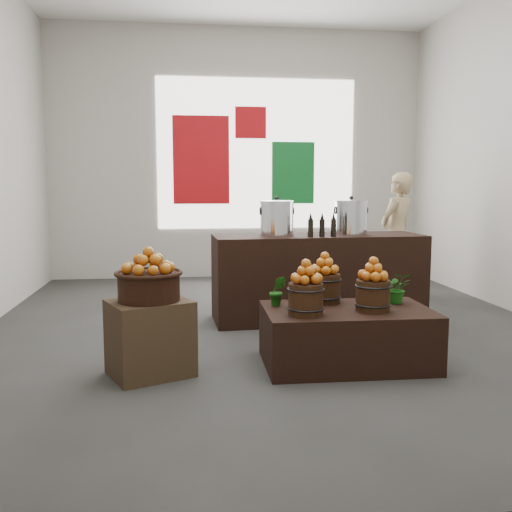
{
  "coord_description": "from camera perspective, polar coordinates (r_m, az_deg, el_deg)",
  "views": [
    {
      "loc": [
        -0.9,
        -5.82,
        1.52
      ],
      "look_at": [
        -0.21,
        -0.4,
        0.83
      ],
      "focal_mm": 40.0,
      "sensor_mm": 36.0,
      "label": 1
    }
  ],
  "objects": [
    {
      "name": "apple_bucket_front_left",
      "position": [
        4.56,
        4.99,
        -4.33
      ],
      "size": [
        0.28,
        0.28,
        0.26
      ],
      "primitive_type": "cylinder",
      "color": "#331F0E",
      "rests_on": "display_table"
    },
    {
      "name": "apples_in_basket",
      "position": [
        4.53,
        -10.73,
        -0.43
      ],
      "size": [
        0.38,
        0.38,
        0.2
      ],
      "primitive_type": null,
      "color": "#8E0A04",
      "rests_on": "wicker_basket"
    },
    {
      "name": "counter",
      "position": [
        6.45,
        6.22,
        -2.12
      ],
      "size": [
        2.37,
        0.85,
        0.96
      ],
      "primitive_type": "cube",
      "rotation": [
        0.0,
        0.0,
        0.05
      ],
      "color": "black",
      "rests_on": "ground"
    },
    {
      "name": "ground",
      "position": [
        6.08,
        1.46,
        -7.26
      ],
      "size": [
        7.0,
        7.0,
        0.0
      ],
      "primitive_type": "plane",
      "color": "#333230",
      "rests_on": "ground"
    },
    {
      "name": "wicker_basket",
      "position": [
        4.56,
        -10.66,
        -3.06
      ],
      "size": [
        0.48,
        0.48,
        0.22
      ],
      "primitive_type": "cylinder",
      "color": "black",
      "rests_on": "crate"
    },
    {
      "name": "back_wall",
      "position": [
        9.38,
        -1.8,
        10.15
      ],
      "size": [
        6.0,
        0.04,
        4.0
      ],
      "primitive_type": "cube",
      "color": "#B6B1A8",
      "rests_on": "ground"
    },
    {
      "name": "oil_cruets",
      "position": [
        6.16,
        6.91,
        3.15
      ],
      "size": [
        0.26,
        0.08,
        0.27
      ],
      "primitive_type": null,
      "rotation": [
        0.0,
        0.0,
        0.05
      ],
      "color": "black",
      "rests_on": "counter"
    },
    {
      "name": "herb_garnish_left",
      "position": [
        4.89,
        2.18,
        -3.5
      ],
      "size": [
        0.15,
        0.13,
        0.26
      ],
      "primitive_type": "imported",
      "rotation": [
        0.0,
        0.0,
        -0.09
      ],
      "color": "#155612",
      "rests_on": "display_table"
    },
    {
      "name": "herb_garnish_right",
      "position": [
        5.13,
        13.89,
        -3.13
      ],
      "size": [
        0.29,
        0.27,
        0.27
      ],
      "primitive_type": "imported",
      "rotation": [
        0.0,
        0.0,
        -0.26
      ],
      "color": "#155612",
      "rests_on": "display_table"
    },
    {
      "name": "stock_pot_left",
      "position": [
        6.26,
        2.09,
        3.71
      ],
      "size": [
        0.36,
        0.36,
        0.36
      ],
      "primitive_type": "cylinder",
      "color": "silver",
      "rests_on": "counter"
    },
    {
      "name": "display_table",
      "position": [
        4.92,
        9.07,
        -7.96
      ],
      "size": [
        1.4,
        0.88,
        0.48
      ],
      "primitive_type": "cube",
      "rotation": [
        0.0,
        0.0,
        -0.02
      ],
      "color": "black",
      "rests_on": "ground"
    },
    {
      "name": "shopper",
      "position": [
        8.11,
        13.9,
        2.19
      ],
      "size": [
        0.73,
        0.69,
        1.68
      ],
      "primitive_type": "imported",
      "rotation": [
        0.0,
        0.0,
        3.81
      ],
      "color": "tan",
      "rests_on": "ground"
    },
    {
      "name": "apple_bucket_rear",
      "position": [
        5.04,
        6.85,
        -3.23
      ],
      "size": [
        0.28,
        0.28,
        0.26
      ],
      "primitive_type": "cylinder",
      "color": "#331F0E",
      "rests_on": "display_table"
    },
    {
      "name": "deco_red_left",
      "position": [
        9.3,
        -5.51,
        9.53
      ],
      "size": [
        0.9,
        0.04,
        1.4
      ],
      "primitive_type": "cube",
      "color": "#B20D13",
      "rests_on": "back_wall"
    },
    {
      "name": "apples_in_bucket_front_right",
      "position": [
        4.75,
        11.67,
        -1.27
      ],
      "size": [
        0.21,
        0.21,
        0.19
      ],
      "primitive_type": null,
      "color": "#8E0A04",
      "rests_on": "apple_bucket_front_right"
    },
    {
      "name": "apples_in_bucket_front_left",
      "position": [
        4.52,
        5.02,
        -1.57
      ],
      "size": [
        0.21,
        0.21,
        0.19
      ],
      "primitive_type": null,
      "color": "#8E0A04",
      "rests_on": "apple_bucket_front_left"
    },
    {
      "name": "deco_green_right",
      "position": [
        9.46,
        3.72,
        8.3
      ],
      "size": [
        0.7,
        0.04,
        1.0
      ],
      "primitive_type": "cube",
      "color": "#0F6525",
      "rests_on": "back_wall"
    },
    {
      "name": "apples_in_bucket_rear",
      "position": [
        5.01,
        6.89,
        -0.73
      ],
      "size": [
        0.21,
        0.21,
        0.19
      ],
      "primitive_type": null,
      "color": "#8E0A04",
      "rests_on": "apple_bucket_rear"
    },
    {
      "name": "deco_red_upper",
      "position": [
        9.41,
        -0.54,
        13.2
      ],
      "size": [
        0.5,
        0.04,
        0.5
      ],
      "primitive_type": "cube",
      "color": "#B20D13",
      "rests_on": "back_wall"
    },
    {
      "name": "stock_pot_center",
      "position": [
        6.49,
        9.46,
        3.74
      ],
      "size": [
        0.36,
        0.36,
        0.36
      ],
      "primitive_type": "cylinder",
      "color": "silver",
      "rests_on": "counter"
    },
    {
      "name": "crate",
      "position": [
        4.66,
        -10.54,
        -8.07
      ],
      "size": [
        0.75,
        0.7,
        0.61
      ],
      "primitive_type": "cube",
      "rotation": [
        0.0,
        0.0,
        0.41
      ],
      "color": "#453520",
      "rests_on": "ground"
    },
    {
      "name": "back_opening",
      "position": [
        9.39,
        0.07,
        10.15
      ],
      "size": [
        3.2,
        0.02,
        2.4
      ],
      "primitive_type": "cube",
      "color": "white",
      "rests_on": "back_wall"
    },
    {
      "name": "apple_bucket_front_right",
      "position": [
        4.79,
        11.6,
        -3.9
      ],
      "size": [
        0.28,
        0.28,
        0.26
      ],
      "primitive_type": "cylinder",
      "color": "#331F0E",
      "rests_on": "display_table"
    }
  ]
}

